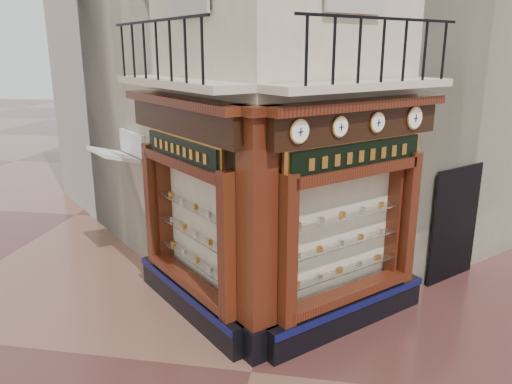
% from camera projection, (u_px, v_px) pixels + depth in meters
% --- Properties ---
extents(ground, '(80.00, 80.00, 0.00)m').
position_uv_depth(ground, '(251.00, 372.00, 7.58)').
color(ground, '#4A2522').
rests_on(ground, ground).
extents(neighbour_left, '(11.31, 11.31, 11.00)m').
position_uv_depth(neighbour_left, '(221.00, 23.00, 14.67)').
color(neighbour_left, '#B0A69A').
rests_on(neighbour_left, ground).
extents(neighbour_right, '(11.31, 11.31, 11.00)m').
position_uv_depth(neighbour_right, '(394.00, 21.00, 13.85)').
color(neighbour_right, '#B0A69A').
rests_on(neighbour_right, ground).
extents(shopfront_left, '(2.86, 2.86, 3.98)m').
position_uv_depth(shopfront_left, '(188.00, 212.00, 8.76)').
color(shopfront_left, black).
rests_on(shopfront_left, ground).
extents(shopfront_right, '(2.86, 2.86, 3.98)m').
position_uv_depth(shopfront_right, '(351.00, 221.00, 8.29)').
color(shopfront_right, black).
rests_on(shopfront_right, ground).
extents(corner_pilaster, '(0.85, 0.85, 3.98)m').
position_uv_depth(corner_pilaster, '(257.00, 241.00, 7.52)').
color(corner_pilaster, black).
rests_on(corner_pilaster, ground).
extents(balcony, '(5.94, 2.97, 1.03)m').
position_uv_depth(balcony, '(268.00, 83.00, 7.84)').
color(balcony, beige).
rests_on(balcony, ground).
extents(clock_a, '(0.29, 0.29, 0.35)m').
position_uv_depth(clock_a, '(299.00, 131.00, 6.96)').
color(clock_a, '#C58D41').
rests_on(clock_a, ground).
extents(clock_b, '(0.26, 0.26, 0.32)m').
position_uv_depth(clock_b, '(340.00, 127.00, 7.40)').
color(clock_b, '#C58D41').
rests_on(clock_b, ground).
extents(clock_c, '(0.27, 0.27, 0.33)m').
position_uv_depth(clock_c, '(377.00, 122.00, 7.84)').
color(clock_c, '#C58D41').
rests_on(clock_c, ground).
extents(clock_d, '(0.31, 0.31, 0.39)m').
position_uv_depth(clock_d, '(414.00, 118.00, 8.35)').
color(clock_d, '#C58D41').
rests_on(clock_d, ground).
extents(awning, '(1.44, 1.44, 0.28)m').
position_uv_depth(awning, '(121.00, 263.00, 11.48)').
color(awning, silver).
rests_on(awning, ground).
extents(signboard_left, '(1.90, 1.90, 0.51)m').
position_uv_depth(signboard_left, '(182.00, 150.00, 8.41)').
color(signboard_left, gold).
rests_on(signboard_left, ground).
extents(signboard_right, '(2.17, 2.17, 0.58)m').
position_uv_depth(signboard_right, '(358.00, 156.00, 7.93)').
color(signboard_right, gold).
rests_on(signboard_right, ground).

